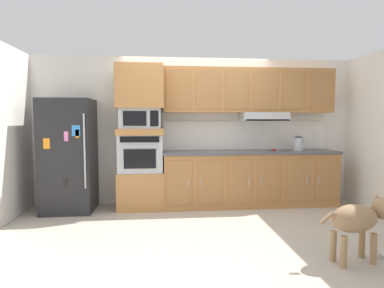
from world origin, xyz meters
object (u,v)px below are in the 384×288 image
Objects in this scene: built_in_oven at (141,153)px; dog at (361,219)px; microwave at (141,118)px; refrigerator at (69,155)px; screwdriver at (274,150)px; electric_kettle at (298,144)px.

dog is at bearing -43.73° from built_in_oven.
microwave is at bearing -0.77° from built_in_oven.
microwave is 0.70× the size of dog.
refrigerator reaches higher than screwdriver.
microwave reaches higher than screwdriver.
refrigerator reaches higher than electric_kettle.
electric_kettle is at bearing -1.03° from microwave.
dog is at bearing -87.27° from screwdriver.
screwdriver is at bearing -0.28° from microwave.
screwdriver is (2.23, -0.01, 0.03)m from built_in_oven.
microwave reaches higher than electric_kettle.
refrigerator is 1.92× the size of dog.
dog is (-0.29, -2.18, -0.59)m from electric_kettle.
microwave is 4.25× the size of screwdriver.
microwave is 2.68× the size of electric_kettle.
built_in_oven reaches higher than dog.
built_in_oven reaches higher than electric_kettle.
dog is at bearing -97.63° from electric_kettle.
screwdriver is (2.23, -0.01, -0.53)m from microwave.
refrigerator is 11.63× the size of screwdriver.
electric_kettle is at bearing 0.31° from refrigerator.
dog is (2.33, -2.23, -1.01)m from microwave.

